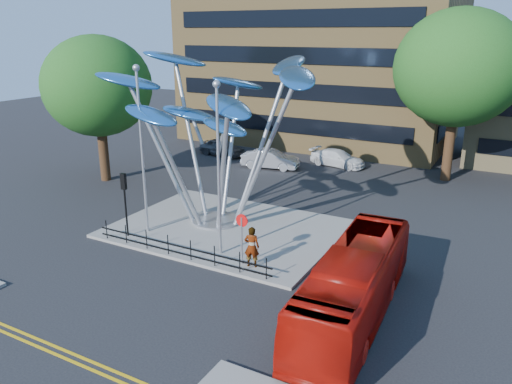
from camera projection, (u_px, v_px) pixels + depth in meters
The scene contains 17 objects.
ground at pixel (175, 279), 22.13m from camera, with size 120.00×120.00×0.00m, color black.
traffic_island at pixel (227, 229), 27.57m from camera, with size 12.00×9.00×0.15m, color slate.
double_yellow_near at pixel (67, 351), 17.12m from camera, with size 40.00×0.12×0.01m, color gold.
double_yellow_far at pixel (60, 356), 16.87m from camera, with size 40.00×0.12×0.01m, color gold.
tree_right at pixel (458, 68), 34.35m from camera, with size 8.80×8.80×12.11m.
tree_left at pixel (97, 87), 34.78m from camera, with size 7.60×7.60×10.32m.
leaf_sculpture at pixel (214, 102), 26.53m from camera, with size 12.72×9.54×9.51m.
street_lamp_left at pixel (141, 136), 25.45m from camera, with size 0.36×0.36×8.80m.
street_lamp_right at pixel (218, 155), 22.83m from camera, with size 0.36×0.36×8.30m.
traffic_light_island at pixel (124, 191), 25.69m from camera, with size 0.28×0.18×3.42m.
no_entry_sign_island at pixel (242, 230), 22.75m from camera, with size 0.60×0.10×2.45m.
pedestrian_railing_front at pixel (179, 249), 23.83m from camera, with size 10.00×0.06×1.00m.
red_bus at pixel (354, 284), 18.79m from camera, with size 2.33×9.94×2.77m, color #A60F07.
pedestrian at pixel (252, 247), 22.71m from camera, with size 0.71×0.46×1.94m, color gray.
parked_car_left at pixel (222, 147), 43.88m from camera, with size 1.72×4.28×1.46m, color #42454A.
parked_car_mid at pixel (270, 159), 39.77m from camera, with size 1.60×4.58×1.51m, color #B8B9C0.
parked_car_right at pixel (338, 158), 40.43m from camera, with size 1.85×4.56×1.32m, color silver.
Camera 1 is at (12.71, -15.68, 10.50)m, focal length 35.00 mm.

